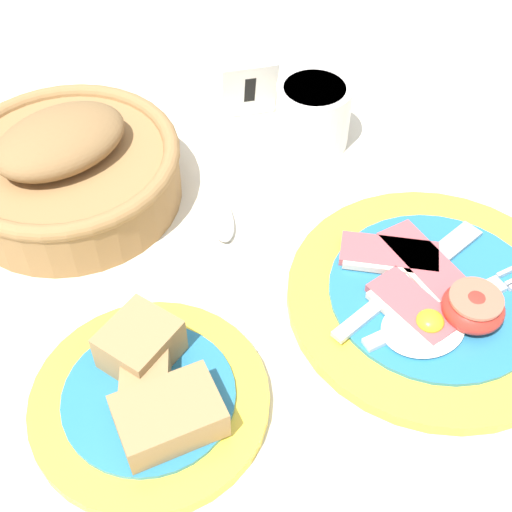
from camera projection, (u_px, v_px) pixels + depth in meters
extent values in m
plane|color=beige|center=(328.00, 358.00, 0.59)|extent=(3.00, 3.00, 0.00)
cylinder|color=yellow|center=(435.00, 298.00, 0.62)|extent=(0.26, 0.26, 0.01)
cylinder|color=teal|center=(436.00, 292.00, 0.61)|extent=(0.19, 0.19, 0.00)
cube|color=#BC5156|center=(389.00, 254.00, 0.64)|extent=(0.09, 0.08, 0.01)
cube|color=beige|center=(388.00, 267.00, 0.63)|extent=(0.07, 0.05, 0.01)
cube|color=#BC5156|center=(424.00, 262.00, 0.63)|extent=(0.05, 0.10, 0.01)
cube|color=beige|center=(410.00, 269.00, 0.62)|extent=(0.02, 0.09, 0.01)
cube|color=#BC5156|center=(413.00, 307.00, 0.60)|extent=(0.05, 0.09, 0.01)
cube|color=beige|center=(399.00, 316.00, 0.59)|extent=(0.03, 0.07, 0.01)
ellipsoid|color=red|center=(473.00, 308.00, 0.59)|extent=(0.05, 0.05, 0.03)
cylinder|color=#DB664C|center=(476.00, 299.00, 0.58)|extent=(0.04, 0.04, 0.00)
ellipsoid|color=white|center=(423.00, 327.00, 0.58)|extent=(0.07, 0.06, 0.01)
ellipsoid|color=yellow|center=(430.00, 321.00, 0.58)|extent=(0.02, 0.02, 0.01)
cube|color=silver|center=(420.00, 321.00, 0.59)|extent=(0.11, 0.02, 0.00)
cube|color=silver|center=(489.00, 289.00, 0.61)|extent=(0.03, 0.02, 0.00)
cube|color=silver|center=(380.00, 303.00, 0.60)|extent=(0.11, 0.05, 0.00)
cube|color=#9EA0A5|center=(448.00, 249.00, 0.64)|extent=(0.08, 0.04, 0.00)
cylinder|color=yellow|center=(150.00, 401.00, 0.55)|extent=(0.19, 0.19, 0.01)
cylinder|color=teal|center=(149.00, 396.00, 0.55)|extent=(0.13, 0.13, 0.00)
cube|color=#9E7A4C|center=(169.00, 416.00, 0.52)|extent=(0.08, 0.05, 0.03)
cube|color=#9E7A4C|center=(140.00, 344.00, 0.55)|extent=(0.07, 0.07, 0.04)
cube|color=#9E7A4C|center=(146.00, 366.00, 0.55)|extent=(0.06, 0.08, 0.03)
cylinder|color=white|center=(313.00, 115.00, 0.75)|extent=(0.08, 0.08, 0.07)
cylinder|color=white|center=(315.00, 91.00, 0.72)|extent=(0.06, 0.06, 0.01)
cylinder|color=olive|center=(70.00, 177.00, 0.69)|extent=(0.21, 0.21, 0.05)
torus|color=olive|center=(64.00, 156.00, 0.67)|extent=(0.22, 0.22, 0.02)
ellipsoid|color=olive|center=(60.00, 141.00, 0.66)|extent=(0.15, 0.12, 0.04)
cube|color=white|center=(250.00, 92.00, 0.77)|extent=(0.06, 0.03, 0.07)
cube|color=white|center=(245.00, 79.00, 0.78)|extent=(0.06, 0.03, 0.07)
cube|color=black|center=(250.00, 90.00, 0.76)|extent=(0.01, 0.01, 0.04)
cube|color=silver|center=(345.00, 466.00, 0.52)|extent=(0.03, 0.11, 0.01)
cube|color=silver|center=(242.00, 301.00, 0.62)|extent=(0.03, 0.11, 0.01)
ellipsoid|color=silver|center=(219.00, 216.00, 0.69)|extent=(0.04, 0.07, 0.01)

